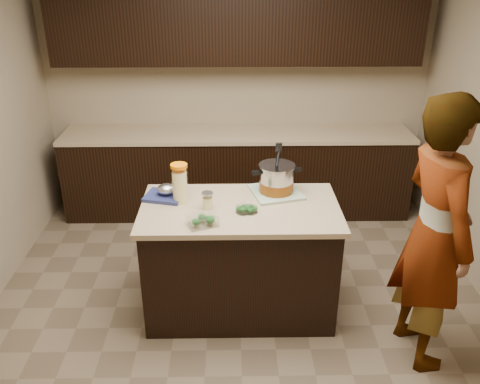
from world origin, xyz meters
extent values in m
plane|color=brown|center=(0.00, 0.00, 0.00)|extent=(4.00, 4.00, 0.00)
cube|color=tan|center=(0.00, 2.00, 1.35)|extent=(4.00, 0.04, 2.70)
cube|color=tan|center=(0.00, -2.00, 1.35)|extent=(4.00, 0.04, 2.70)
cube|color=black|center=(0.00, 1.70, 0.43)|extent=(3.60, 0.60, 0.86)
cube|color=tan|center=(0.00, 1.70, 0.88)|extent=(3.60, 0.63, 0.04)
cube|color=black|center=(0.00, 1.82, 1.95)|extent=(3.60, 0.35, 0.75)
cube|color=black|center=(0.00, 0.00, 0.43)|extent=(1.40, 0.75, 0.86)
cube|color=tan|center=(0.00, 0.00, 0.88)|extent=(1.46, 0.81, 0.04)
cube|color=#5B875C|center=(0.28, 0.23, 0.91)|extent=(0.44, 0.44, 0.02)
cylinder|color=#B7B7BC|center=(0.28, 0.23, 1.02)|extent=(0.30, 0.30, 0.20)
cylinder|color=brown|center=(0.28, 0.23, 0.96)|extent=(0.30, 0.30, 0.08)
cylinder|color=#B7B7BC|center=(0.28, 0.23, 1.13)|extent=(0.32, 0.32, 0.01)
cube|color=black|center=(0.12, 0.20, 1.09)|extent=(0.07, 0.04, 0.03)
cube|color=black|center=(0.44, 0.25, 1.09)|extent=(0.07, 0.04, 0.03)
cylinder|color=black|center=(0.28, 0.20, 1.19)|extent=(0.04, 0.11, 0.25)
cylinder|color=#F9E798|center=(-0.44, 0.09, 1.02)|extent=(0.13, 0.13, 0.25)
cylinder|color=white|center=(-0.44, 0.09, 1.04)|extent=(0.14, 0.14, 0.28)
cylinder|color=orange|center=(-0.44, 0.09, 1.19)|extent=(0.15, 0.15, 0.02)
cylinder|color=#F9E798|center=(-0.23, -0.03, 0.95)|extent=(0.09, 0.09, 0.09)
cylinder|color=white|center=(-0.23, -0.03, 0.96)|extent=(0.10, 0.10, 0.12)
cylinder|color=silver|center=(-0.23, -0.03, 1.03)|extent=(0.11, 0.11, 0.02)
cylinder|color=silver|center=(0.02, -0.09, 0.93)|extent=(0.14, 0.14, 0.05)
cylinder|color=silver|center=(0.07, -0.09, 0.92)|extent=(0.14, 0.14, 0.05)
cube|color=silver|center=(-0.26, -0.27, 0.94)|extent=(0.24, 0.21, 0.07)
cube|color=navy|center=(-0.57, 0.16, 0.91)|extent=(0.32, 0.28, 0.03)
ellipsoid|color=silver|center=(-0.55, 0.16, 0.97)|extent=(0.14, 0.12, 0.08)
imported|color=gray|center=(1.24, -0.50, 0.94)|extent=(0.55, 0.75, 1.88)
camera|label=1|loc=(-0.05, -3.30, 2.59)|focal=38.00mm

